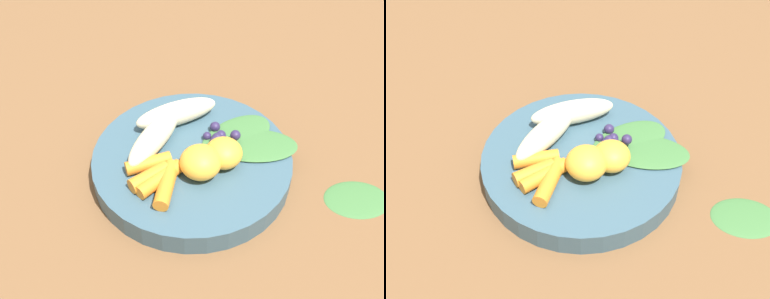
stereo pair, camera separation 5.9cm
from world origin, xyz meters
TOP-DOWN VIEW (x-y plane):
  - ground_plane at (0.00, 0.00)m, footprint 2.40×2.40m
  - bowl at (0.00, 0.00)m, footprint 0.25×0.25m
  - banana_peeled_left at (-0.02, -0.04)m, footprint 0.11×0.09m
  - banana_peeled_right at (-0.06, -0.01)m, footprint 0.06×0.12m
  - orange_segment_near at (0.02, 0.04)m, footprint 0.05×0.05m
  - orange_segment_far at (0.03, 0.01)m, footprint 0.05×0.05m
  - carrot_front at (0.02, -0.05)m, footprint 0.03×0.06m
  - carrot_mid_left at (0.04, -0.06)m, footprint 0.04×0.05m
  - carrot_mid_right at (0.04, -0.04)m, footprint 0.05×0.06m
  - carrot_rear at (0.05, -0.04)m, footprint 0.07×0.04m
  - blueberry_pile at (-0.02, 0.04)m, footprint 0.06×0.05m
  - coconut_shred_patch at (-0.03, 0.07)m, footprint 0.04×0.04m
  - kale_leaf_left at (-0.01, 0.08)m, footprint 0.08×0.12m
  - kale_leaf_right at (-0.03, 0.06)m, footprint 0.11×0.12m
  - kale_leaf_stray at (0.07, 0.19)m, footprint 0.07×0.08m

SIDE VIEW (x-z plane):
  - ground_plane at x=0.00m, z-range 0.00..0.00m
  - kale_leaf_stray at x=0.07m, z-range 0.00..0.01m
  - bowl at x=0.00m, z-range 0.00..0.03m
  - coconut_shred_patch at x=-0.03m, z-range 0.03..0.03m
  - kale_leaf_left at x=-0.01m, z-range 0.03..0.04m
  - kale_leaf_right at x=-0.03m, z-range 0.03..0.04m
  - blueberry_pile at x=-0.02m, z-range 0.03..0.05m
  - carrot_front at x=0.02m, z-range 0.03..0.05m
  - carrot_mid_right at x=0.04m, z-range 0.03..0.05m
  - carrot_rear at x=0.05m, z-range 0.03..0.05m
  - carrot_mid_left at x=0.04m, z-range 0.03..0.05m
  - banana_peeled_left at x=-0.02m, z-range 0.03..0.06m
  - banana_peeled_right at x=-0.06m, z-range 0.03..0.06m
  - orange_segment_near at x=0.02m, z-range 0.03..0.06m
  - orange_segment_far at x=0.03m, z-range 0.03..0.07m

